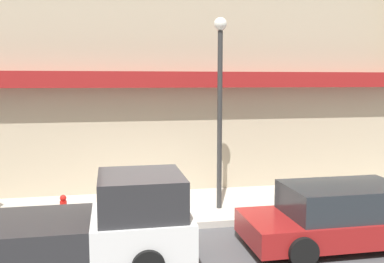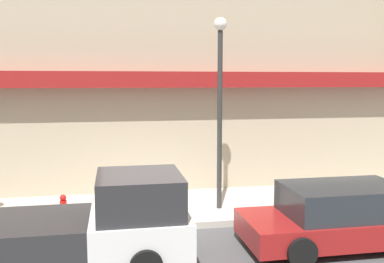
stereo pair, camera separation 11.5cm
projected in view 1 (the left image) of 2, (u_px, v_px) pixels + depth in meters
name	position (u px, v px, depth m)	size (l,w,h in m)	color
ground_plane	(152.00, 232.00, 10.79)	(80.00, 80.00, 0.00)	#424244
sidewalk	(146.00, 209.00, 12.41)	(36.00, 3.35, 0.18)	#ADA89E
building	(137.00, 67.00, 14.99)	(19.80, 3.80, 9.29)	tan
pickup_truck	(84.00, 228.00, 8.77)	(5.12, 2.24, 1.87)	silver
parked_car	(343.00, 216.00, 9.89)	(4.68, 2.12, 1.43)	maroon
fire_hydrant	(63.00, 208.00, 11.02)	(0.17, 0.17, 0.71)	red
street_lamp	(220.00, 90.00, 11.87)	(0.36, 0.36, 5.34)	#2D2D2D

